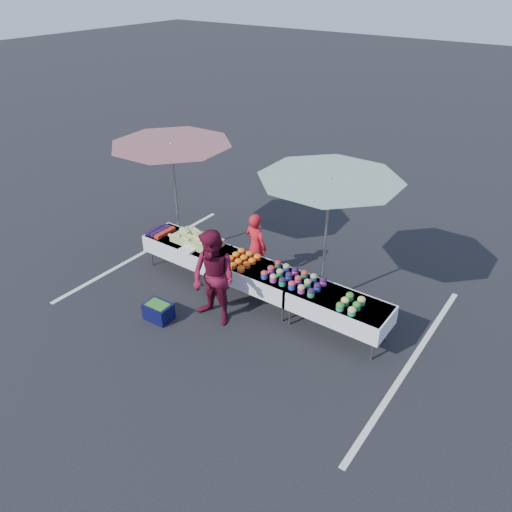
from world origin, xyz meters
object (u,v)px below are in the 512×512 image
Objects in this scene: umbrella_right at (329,190)px; storage_bin at (158,311)px; umbrella_left at (172,154)px; customer at (214,278)px; table_right at (339,307)px; table_left at (187,248)px; table_center at (256,274)px; vendor at (256,246)px.

umbrella_right reaches higher than storage_bin.
customer is at bearing -32.93° from umbrella_left.
customer is at bearing -154.04° from table_right.
table_right is at bearing 29.53° from customer.
table_right is (3.60, 0.00, 0.00)m from table_left.
table_left is 1.89m from customer.
table_center is 1.00× the size of table_right.
vendor is at bearing 72.12° from storage_bin.
storage_bin is at bearing -134.58° from umbrella_right.
table_left reaches higher than storage_bin.
umbrella_right is (-0.70, 0.67, 1.81)m from table_right.
storage_bin is at bearing 82.40° from vendor.
table_center is at bearing 133.41° from vendor.
table_left is 1.77m from storage_bin.
table_right reaches higher than storage_bin.
umbrella_left is (-2.50, 0.48, 1.80)m from table_center.
table_left is 1.48m from vendor.
umbrella_right reaches higher than umbrella_left.
vendor is at bearing 163.15° from table_right.
umbrella_left is 0.97× the size of umbrella_right.
umbrella_left is at bearing 13.57° from vendor.
umbrella_left reaches higher than table_left.
umbrella_right is (1.10, 0.67, 1.81)m from table_center.
table_right is 3.55× the size of storage_bin.
umbrella_left is at bearing 120.83° from storage_bin.
table_center is at bearing 51.92° from storage_bin.
table_center is 0.57× the size of umbrella_left.
customer is (-0.23, -0.99, 0.34)m from table_center.
storage_bin is (0.68, -1.59, -0.41)m from table_left.
storage_bin is at bearing -125.24° from table_center.
customer is at bearing 106.84° from vendor.
vendor is at bearing 178.85° from umbrella_right.
table_right is at bearing 25.67° from storage_bin.
table_right is 2.05m from umbrella_right.
table_right is 4.69m from umbrella_left.
table_left is 3.48m from umbrella_right.
umbrella_right reaches higher than table_left.
table_center reaches higher than storage_bin.
vendor is 1.72m from customer.
customer is (-2.03, -0.99, 0.34)m from table_right.
table_center and table_right have the same top height.
customer is 1.31m from storage_bin.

